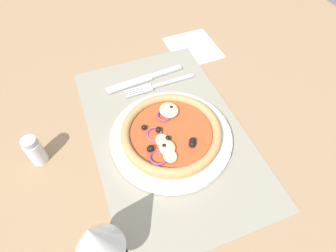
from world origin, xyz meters
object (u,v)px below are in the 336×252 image
at_px(pizza, 169,133).
at_px(wine_glass, 96,241).
at_px(plate, 169,138).
at_px(pepper_shaker, 35,151).
at_px(knife, 144,79).
at_px(fork, 156,86).
at_px(napkin, 193,47).

distance_m(pizza, wine_glass, 0.26).
relative_size(plate, pepper_shaker, 3.74).
distance_m(knife, wine_glass, 0.42).
bearing_deg(fork, napkin, -144.37).
xyz_separation_m(knife, pepper_shaker, (-0.14, 0.26, 0.03)).
bearing_deg(napkin, wine_glass, 142.28).
xyz_separation_m(fork, wine_glass, (-0.34, 0.20, 0.10)).
height_order(plate, fork, plate).
relative_size(fork, napkin, 1.27).
xyz_separation_m(pizza, pepper_shaker, (0.05, 0.26, 0.00)).
height_order(plate, wine_glass, wine_glass).
bearing_deg(wine_glass, knife, -25.90).
bearing_deg(napkin, pizza, 146.96).
distance_m(plate, knife, 0.19).
xyz_separation_m(pizza, knife, (0.19, -0.01, -0.02)).
height_order(plate, napkin, plate).
bearing_deg(plate, wine_glass, 136.09).
distance_m(napkin, pepper_shaker, 0.49).
bearing_deg(plate, napkin, -32.99).
distance_m(plate, napkin, 0.32).
bearing_deg(pepper_shaker, knife, -61.64).
bearing_deg(pizza, fork, -10.44).
height_order(fork, wine_glass, wine_glass).
distance_m(plate, fork, 0.16).
xyz_separation_m(knife, napkin, (0.08, -0.17, -0.00)).
height_order(wine_glass, pepper_shaker, wine_glass).
bearing_deg(pepper_shaker, napkin, -62.89).
relative_size(plate, wine_glass, 1.68).
xyz_separation_m(pizza, napkin, (0.27, -0.18, -0.03)).
bearing_deg(pizza, pepper_shaker, 78.71).
xyz_separation_m(fork, napkin, (0.11, -0.15, -0.00)).
relative_size(pizza, knife, 1.02).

